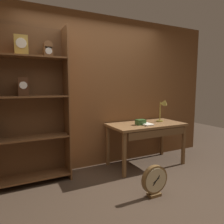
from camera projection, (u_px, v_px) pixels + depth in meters
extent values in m
plane|color=#3D2D21|center=(140.00, 202.00, 2.55)|extent=(10.00, 10.00, 0.00)
cube|color=brown|center=(96.00, 92.00, 3.61)|extent=(4.80, 0.05, 2.60)
cube|color=brown|center=(67.00, 105.00, 3.14)|extent=(0.02, 0.35, 2.25)
cube|color=brown|center=(22.00, 105.00, 3.02)|extent=(1.24, 0.01, 2.25)
cube|color=brown|center=(27.00, 178.00, 3.00)|extent=(1.19, 0.34, 0.02)
cube|color=brown|center=(25.00, 138.00, 2.93)|extent=(1.19, 0.34, 0.02)
cube|color=brown|center=(23.00, 97.00, 2.85)|extent=(1.19, 0.34, 0.02)
cube|color=brown|center=(20.00, 56.00, 2.78)|extent=(1.19, 0.34, 0.02)
cube|color=#B28C38|center=(21.00, 45.00, 2.76)|extent=(0.17, 0.11, 0.26)
cylinder|color=silver|center=(21.00, 43.00, 2.71)|extent=(0.13, 0.01, 0.13)
cube|color=#472816|center=(23.00, 87.00, 2.84)|extent=(0.13, 0.09, 0.25)
cylinder|color=white|center=(23.00, 85.00, 2.80)|extent=(0.10, 0.01, 0.10)
cube|color=brown|center=(48.00, 52.00, 2.95)|extent=(0.12, 0.10, 0.14)
cylinder|color=brown|center=(48.00, 45.00, 2.94)|extent=(0.12, 0.10, 0.12)
cylinder|color=silver|center=(49.00, 51.00, 2.90)|extent=(0.09, 0.01, 0.09)
cube|color=brown|center=(146.00, 125.00, 3.67)|extent=(1.33, 0.68, 0.04)
cube|color=brown|center=(124.00, 155.00, 3.19)|extent=(0.05, 0.05, 0.71)
cube|color=brown|center=(183.00, 145.00, 3.74)|extent=(0.05, 0.05, 0.71)
cube|color=brown|center=(108.00, 145.00, 3.70)|extent=(0.05, 0.05, 0.71)
cube|color=brown|center=(162.00, 138.00, 4.25)|extent=(0.05, 0.05, 0.71)
cube|color=brown|center=(158.00, 133.00, 3.40)|extent=(1.13, 0.03, 0.12)
cylinder|color=olive|center=(160.00, 121.00, 3.88)|extent=(0.13, 0.13, 0.02)
cylinder|color=olive|center=(160.00, 111.00, 3.85)|extent=(0.02, 0.02, 0.34)
cone|color=olive|center=(165.00, 102.00, 3.81)|extent=(0.15, 0.17, 0.14)
cube|color=#2D5123|center=(141.00, 122.00, 3.55)|extent=(0.16, 0.12, 0.09)
cube|color=silver|center=(147.00, 124.00, 3.53)|extent=(0.17, 0.23, 0.02)
cube|color=brown|center=(154.00, 194.00, 2.68)|extent=(0.17, 0.11, 0.04)
cylinder|color=brown|center=(154.00, 179.00, 2.66)|extent=(0.37, 0.06, 0.37)
cylinder|color=#C6B78C|center=(156.00, 180.00, 2.63)|extent=(0.32, 0.01, 0.32)
cube|color=black|center=(156.00, 181.00, 2.62)|extent=(0.10, 0.01, 0.07)
cube|color=black|center=(156.00, 181.00, 2.62)|extent=(0.11, 0.01, 0.12)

